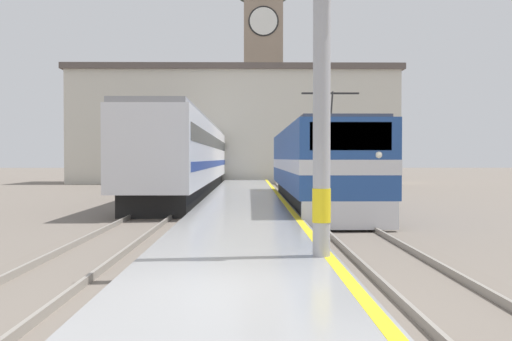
# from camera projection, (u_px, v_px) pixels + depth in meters

# --- Properties ---
(ground_plane) EXTENTS (200.00, 200.00, 0.00)m
(ground_plane) POSITION_uv_depth(u_px,v_px,m) (246.00, 192.00, 38.00)
(ground_plane) COLOR #70665B
(platform) EXTENTS (3.50, 140.00, 0.39)m
(platform) POSITION_uv_depth(u_px,v_px,m) (245.00, 193.00, 33.00)
(platform) COLOR #999999
(platform) RESTS_ON ground
(rail_track_near) EXTENTS (2.84, 140.00, 0.16)m
(rail_track_near) POSITION_uv_depth(u_px,v_px,m) (301.00, 196.00, 33.04)
(rail_track_near) COLOR #70665B
(rail_track_near) RESTS_ON ground
(rail_track_far) EXTENTS (2.84, 140.00, 0.16)m
(rail_track_far) POSITION_uv_depth(u_px,v_px,m) (187.00, 196.00, 32.96)
(rail_track_far) COLOR #70665B
(rail_track_far) RESTS_ON ground
(locomotive_train) EXTENTS (2.92, 17.23, 4.44)m
(locomotive_train) POSITION_uv_depth(u_px,v_px,m) (316.00, 166.00, 25.39)
(locomotive_train) COLOR black
(locomotive_train) RESTS_ON ground
(passenger_train) EXTENTS (2.92, 53.37, 4.17)m
(passenger_train) POSITION_uv_depth(u_px,v_px,m) (205.00, 157.00, 46.31)
(passenger_train) COLOR black
(passenger_train) RESTS_ON ground
(catenary_mast) EXTENTS (1.91, 0.33, 8.37)m
(catenary_mast) POSITION_uv_depth(u_px,v_px,m) (324.00, 25.00, 10.49)
(catenary_mast) COLOR #9E9EA3
(catenary_mast) RESTS_ON platform
(clock_tower) EXTENTS (5.04, 5.04, 22.70)m
(clock_tower) POSITION_uv_depth(u_px,v_px,m) (263.00, 64.00, 63.51)
(clock_tower) COLOR gray
(clock_tower) RESTS_ON ground
(station_building) EXTENTS (28.20, 7.33, 9.93)m
(station_building) POSITION_uv_depth(u_px,v_px,m) (234.00, 126.00, 52.22)
(station_building) COLOR beige
(station_building) RESTS_ON ground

